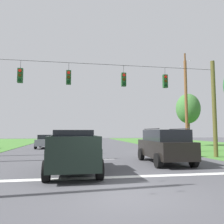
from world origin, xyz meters
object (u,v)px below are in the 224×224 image
Objects in this scene: overhead_signal_span at (96,100)px; tree_roadside_far_right at (188,109)px; pickup_truck at (73,151)px; suv_black at (164,145)px; distant_car_oncoming at (46,141)px; distant_car_crossing_white at (162,143)px; utility_pole_mid_right at (186,104)px.

overhead_signal_span is 18.35m from tree_roadside_far_right.
pickup_truck is (-1.48, -4.24, -3.01)m from overhead_signal_span.
overhead_signal_span is 3.29× the size of pickup_truck.
suv_black is 1.11× the size of distant_car_oncoming.
distant_car_oncoming is at bearing -177.38° from tree_roadside_far_right.
pickup_truck is at bearing -130.44° from distant_car_crossing_white.
suv_black is 8.54m from distant_car_crossing_white.
suv_black is at bearing -111.34° from distant_car_crossing_white.
overhead_signal_span is at bearing -137.14° from tree_roadside_far_right.
suv_black is at bearing -122.98° from tree_roadside_far_right.
pickup_truck reaches higher than distant_car_crossing_white.
suv_black is 0.70× the size of tree_roadside_far_right.
pickup_truck is 14.04m from utility_pole_mid_right.
utility_pole_mid_right is (5.07, 6.76, 3.45)m from suv_black.
distant_car_oncoming is 0.63× the size of tree_roadside_far_right.
overhead_signal_span reaches higher than pickup_truck.
distant_car_oncoming is at bearing 111.43° from overhead_signal_span.
suv_black is at bearing -58.77° from distant_car_oncoming.
distant_car_crossing_white is (8.45, 9.91, -0.18)m from pickup_truck.
pickup_truck is 0.79× the size of tree_roadside_far_right.
utility_pole_mid_right is at bearing 26.67° from overhead_signal_span.
overhead_signal_span is 5.35m from suv_black.
tree_roadside_far_right is (6.46, 6.79, 4.10)m from distant_car_crossing_white.
suv_black is at bearing -30.46° from overhead_signal_span.
pickup_truck reaches higher than distant_car_oncoming.
tree_roadside_far_right reaches higher than distant_car_crossing_white.
utility_pole_mid_right reaches higher than suv_black.
overhead_signal_span is at bearing 149.54° from suv_black.
tree_roadside_far_right reaches higher than suv_black.
overhead_signal_span is 5.40m from pickup_truck.
distant_car_crossing_white is 10.23m from tree_roadside_far_right.
suv_black is at bearing -126.84° from utility_pole_mid_right.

